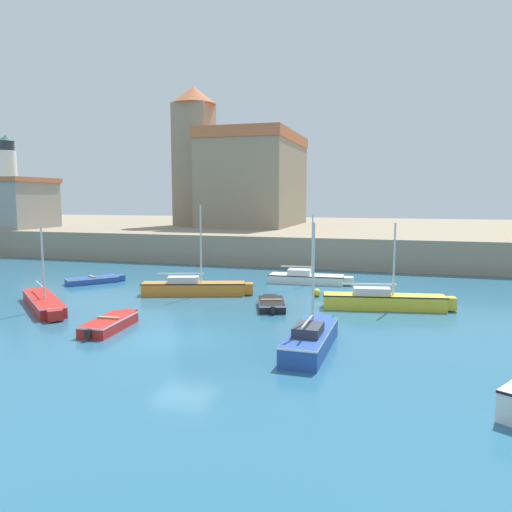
% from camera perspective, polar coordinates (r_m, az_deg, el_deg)
% --- Properties ---
extents(ground_plane, '(200.00, 200.00, 0.00)m').
position_cam_1_polar(ground_plane, '(21.39, -8.34, -9.48)').
color(ground_plane, '#28607F').
extents(quay_seawall, '(120.00, 40.00, 2.59)m').
position_cam_1_polar(quay_seawall, '(61.18, 8.04, 2.37)').
color(quay_seawall, gray).
rests_on(quay_seawall, ground).
extents(sailboat_yellow_0, '(6.95, 2.22, 4.60)m').
position_cam_1_polar(sailboat_yellow_0, '(27.51, 14.51, -4.93)').
color(sailboat_yellow_0, yellow).
rests_on(sailboat_yellow_0, ground).
extents(dinghy_black_1, '(2.13, 3.58, 0.51)m').
position_cam_1_polar(dinghy_black_1, '(27.00, 1.77, -5.45)').
color(dinghy_black_1, black).
rests_on(dinghy_black_1, ground).
extents(sailboat_blue_2, '(1.53, 5.62, 4.98)m').
position_cam_1_polar(sailboat_blue_2, '(19.88, 6.31, -9.28)').
color(sailboat_blue_2, '#284C9E').
rests_on(sailboat_blue_2, ground).
extents(sailboat_red_3, '(5.72, 5.31, 4.42)m').
position_cam_1_polar(sailboat_red_3, '(29.15, -23.10, -4.87)').
color(sailboat_red_3, red).
rests_on(sailboat_red_3, ground).
extents(sailboat_white_4, '(5.79, 1.68, 4.71)m').
position_cam_1_polar(sailboat_white_4, '(34.63, 5.92, -2.50)').
color(sailboat_white_4, white).
rests_on(sailboat_white_4, ground).
extents(sailboat_orange_5, '(6.72, 2.98, 5.48)m').
position_cam_1_polar(sailboat_orange_5, '(30.69, -7.03, -3.55)').
color(sailboat_orange_5, orange).
rests_on(sailboat_orange_5, ground).
extents(dinghy_red_7, '(1.50, 4.14, 0.59)m').
position_cam_1_polar(dinghy_red_7, '(23.71, -16.30, -7.35)').
color(dinghy_red_7, red).
rests_on(dinghy_red_7, ground).
extents(dinghy_blue_9, '(3.30, 3.68, 0.52)m').
position_cam_1_polar(dinghy_blue_9, '(36.39, -18.05, -2.58)').
color(dinghy_blue_9, '#284C9E').
rests_on(dinghy_blue_9, ground).
extents(mooring_buoy, '(0.48, 0.48, 0.48)m').
position_cam_1_polar(mooring_buoy, '(30.24, 6.96, -4.16)').
color(mooring_buoy, yellow).
rests_on(mooring_buoy, ground).
extents(church, '(14.12, 15.57, 15.93)m').
position_cam_1_polar(church, '(59.33, -1.13, 9.19)').
color(church, gray).
rests_on(church, quay_seawall).
extents(lighthouse, '(2.22, 2.22, 11.19)m').
position_cam_1_polar(lighthouse, '(72.18, -26.42, 7.71)').
color(lighthouse, silver).
rests_on(lighthouse, quay_seawall).
extents(harbor_shed_far_end, '(8.05, 7.21, 5.37)m').
position_cam_1_polar(harbor_shed_far_end, '(60.30, -26.29, 5.48)').
color(harbor_shed_far_end, gray).
rests_on(harbor_shed_far_end, quay_seawall).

